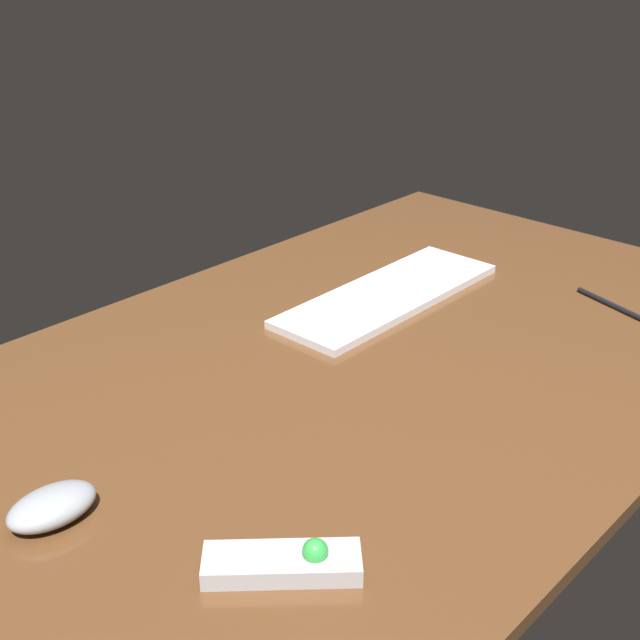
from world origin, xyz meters
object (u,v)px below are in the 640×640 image
Objects in this scene: pen at (613,305)px; media_remote at (285,562)px; keyboard at (388,295)px; computer_mouse at (52,506)px.

media_remote is at bearing 109.96° from pen.
keyboard is 65.24cm from media_remote.
media_remote is (10.85, -23.27, -0.53)cm from computer_mouse.
pen is at bearing -53.50° from keyboard.
media_remote is 0.99× the size of pen.
computer_mouse is at bearing 94.82° from pen.
pen is at bearing 48.29° from media_remote.
keyboard reaches higher than pen.
media_remote is at bearing -60.80° from computer_mouse.
keyboard is 68.07cm from computer_mouse.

